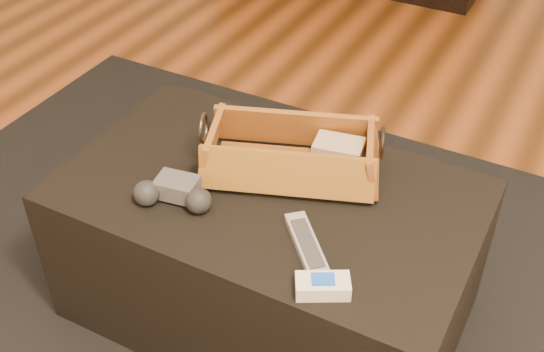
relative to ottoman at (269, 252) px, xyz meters
The scene contains 8 objects.
area_rug 0.22m from the ottoman, 90.00° to the right, with size 2.60×2.00×0.01m, color black.
ottoman is the anchor object (origin of this frame).
tv_remote 0.24m from the ottoman, 86.78° to the left, with size 0.23×0.05×0.02m, color black.
cloth_bundle 0.32m from the ottoman, 53.20° to the left, with size 0.12×0.08×0.06m, color tan.
wicker_basket 0.27m from the ottoman, 77.63° to the left, with size 0.47×0.35×0.15m.
game_controller 0.33m from the ottoman, 138.39° to the right, with size 0.20×0.13×0.06m.
silver_remote 0.31m from the ottoman, 40.07° to the right, with size 0.17×0.18×0.02m.
cream_gadget 0.41m from the ottoman, 43.59° to the right, with size 0.12×0.10×0.04m.
Camera 1 is at (0.36, -0.93, 1.46)m, focal length 45.00 mm.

